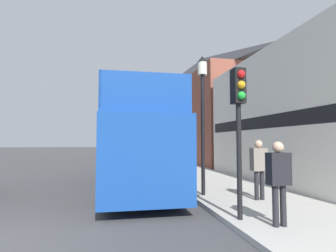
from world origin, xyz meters
name	(u,v)px	position (x,y,z in m)	size (l,w,h in m)	color
ground_plane	(87,162)	(0.00, 21.00, 0.00)	(144.00, 144.00, 0.00)	#3D3D3F
sidewalk	(164,162)	(7.01, 18.00, 0.07)	(3.79, 108.00, 0.14)	#ADAAA3
pub_white_frontage	(318,119)	(11.90, 4.98, 3.02)	(6.01, 11.16, 6.04)	silver
brick_terrace_rear	(203,108)	(11.91, 20.96, 5.50)	(6.00, 19.92, 11.01)	brown
tour_bus	(135,146)	(3.45, 6.20, 1.74)	(2.67, 10.29, 3.83)	#19479E
parked_car_ahead_of_bus	(134,159)	(4.02, 13.86, 0.65)	(1.87, 4.23, 1.38)	black
pedestrian_nearest	(279,175)	(6.04, -0.43, 1.24)	(0.48, 0.26, 1.82)	#232328
pedestrian_second	(259,164)	(7.02, 2.00, 1.26)	(0.49, 0.27, 1.86)	#232328
traffic_signal	(239,108)	(5.45, 0.18, 2.76)	(0.28, 0.42, 3.57)	black
lamp_post_nearest	(203,98)	(5.55, 3.06, 3.46)	(0.35, 0.35, 4.83)	black
lamp_post_second	(162,117)	(5.60, 11.29, 3.55)	(0.35, 0.35, 4.98)	black
lamp_post_third	(149,125)	(5.82, 19.51, 3.57)	(0.35, 0.35, 5.01)	black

